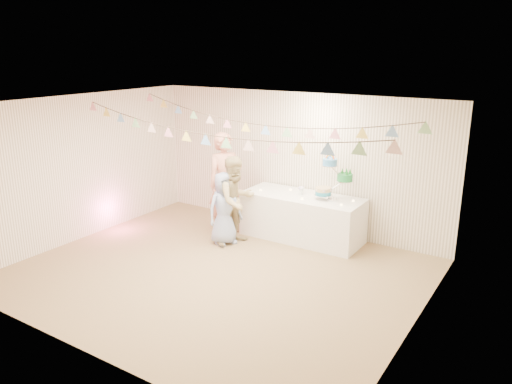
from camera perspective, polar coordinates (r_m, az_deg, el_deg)
The scene contains 24 objects.
floor at distance 7.89m, azimuth -4.42°, elevation -9.21°, with size 6.00×6.00×0.00m, color olive.
ceiling at distance 7.17m, azimuth -4.87°, elevation 9.91°, with size 6.00×6.00×0.00m, color white.
back_wall at distance 9.47m, azimuth 4.54°, elevation 3.48°, with size 6.00×6.00×0.00m, color white.
front_wall at distance 5.75m, azimuth -19.91°, elevation -6.02°, with size 6.00×6.00×0.00m, color white.
left_wall at distance 9.49m, azimuth -19.25°, elevation 2.64°, with size 5.00×5.00×0.00m, color white.
right_wall at distance 6.17m, azimuth 18.24°, elevation -4.33°, with size 5.00×5.00×0.00m, color white.
table at distance 9.12m, azimuth 5.30°, elevation -2.87°, with size 2.18×0.87×0.82m, color white.
cake_stand at distance 8.73m, azimuth 8.78°, elevation 1.06°, with size 0.67×0.40×0.75m, color silver, non-canonical shape.
cake_bottom at distance 8.81m, azimuth 7.65°, elevation -0.71°, with size 0.31×0.31×0.15m, color teal, non-canonical shape.
cake_middle at distance 8.75m, azimuth 10.09°, elevation 0.89°, with size 0.27×0.27×0.22m, color #1A7737, non-canonical shape.
cake_top_tier at distance 8.66m, azimuth 8.41°, elevation 2.67°, with size 0.25×0.25×0.19m, color #4089CB, non-canonical shape.
platter at distance 9.24m, azimuth 2.01°, elevation -0.28°, with size 0.31×0.31×0.02m, color white.
posy at distance 9.06m, azimuth 5.16°, elevation -0.23°, with size 0.13×0.13×0.15m, color white, non-canonical shape.
person_adult_a at distance 9.25m, azimuth -3.49°, elevation 0.97°, with size 0.69×0.46×1.91m, color tan.
person_adult_b at distance 8.76m, azimuth -2.32°, elevation -0.97°, with size 0.77×0.60×1.59m, color tan.
person_child at distance 8.80m, azimuth -3.63°, elevation -1.86°, with size 0.64×0.42×1.31m, color #8E9EC9.
bunting_back at distance 8.09m, azimuth -0.05°, elevation 8.91°, with size 5.60×1.10×0.40m, color pink, non-canonical shape.
bunting_front at distance 7.05m, azimuth -5.81°, elevation 7.48°, with size 5.60×0.90×0.36m, color #72A5E5, non-canonical shape.
tealight_0 at distance 9.24m, azimuth 0.54°, elevation 0.23°, with size 0.04×0.04×0.03m, color #FFD88C.
tealight_1 at distance 9.30m, azimuth 3.97°, elevation 0.28°, with size 0.04×0.04×0.03m, color #FFD88C.
tealight_2 at distance 8.76m, azimuth 5.29°, elevation -0.76°, with size 0.04×0.04×0.03m, color #FFD88C.
tealight_3 at distance 9.03m, azimuth 7.99°, elevation -0.32°, with size 0.04×0.04×0.03m, color #FFD88C.
tealight_4 at distance 8.50m, azimuth 9.72°, elevation -1.45°, with size 0.04×0.04×0.03m, color #FFD88C.
tealight_5 at distance 8.77m, azimuth 11.05°, elevation -0.98°, with size 0.04×0.04×0.03m, color #FFD88C.
Camera 1 is at (4.33, -5.66, 3.38)m, focal length 35.00 mm.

